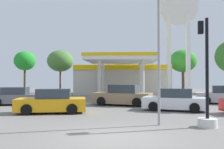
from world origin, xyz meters
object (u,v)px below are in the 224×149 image
object	(u,v)px
car_1	(123,96)
station_pole_sign	(178,18)
tree_0	(25,61)
corner_streetlamp	(159,29)
car_4	(223,95)
car_5	(52,102)
traffic_signal_1	(207,102)
tree_3	(183,61)
car_2	(175,100)
car_3	(17,97)
tree_1	(60,61)
tree_2	(125,65)

from	to	relation	value
car_1	station_pole_sign	bearing A→B (deg)	54.29
tree_0	corner_streetlamp	world-z (taller)	corner_streetlamp
car_4	car_5	distance (m)	14.30
car_5	corner_streetlamp	xyz separation A→B (m)	(6.09, -3.92, 3.65)
traffic_signal_1	tree_3	distance (m)	25.60
car_2	traffic_signal_1	bearing A→B (deg)	-87.02
tree_0	tree_3	xyz separation A→B (m)	(23.55, -1.41, -0.22)
tree_3	corner_streetlamp	distance (m)	25.67
car_3	tree_1	bearing A→B (deg)	93.22
car_3	traffic_signal_1	xyz separation A→B (m)	(12.36, -8.64, 0.46)
car_1	car_5	world-z (taller)	car_1
car_1	tree_3	bearing A→B (deg)	62.84
car_2	car_4	size ratio (longest dim) A/B	0.96
car_3	car_5	world-z (taller)	car_5
tree_2	tree_3	world-z (taller)	tree_3
car_2	traffic_signal_1	size ratio (longest dim) A/B	0.93
station_pole_sign	traffic_signal_1	world-z (taller)	station_pole_sign
car_4	car_5	world-z (taller)	car_4
car_2	car_3	distance (m)	12.42
tree_0	tree_1	world-z (taller)	tree_0
car_1	car_5	bearing A→B (deg)	-131.90
car_5	tree_3	bearing A→B (deg)	59.01
car_2	traffic_signal_1	distance (m)	5.73
traffic_signal_1	car_5	bearing A→B (deg)	153.44
tree_3	car_2	bearing A→B (deg)	-103.86
tree_1	tree_2	bearing A→B (deg)	3.85
tree_2	tree_3	size ratio (longest dim) A/B	0.93
car_5	tree_1	xyz separation A→B (m)	(-5.20, 21.29, 4.04)
tree_3	traffic_signal_1	bearing A→B (deg)	-100.12
car_3	car_4	size ratio (longest dim) A/B	0.91
car_5	traffic_signal_1	size ratio (longest dim) A/B	0.93
station_pole_sign	car_4	bearing A→B (deg)	-70.87
tree_0	tree_2	world-z (taller)	tree_0
car_2	traffic_signal_1	world-z (taller)	traffic_signal_1
tree_0	corner_streetlamp	size ratio (longest dim) A/B	0.87
station_pole_sign	tree_1	size ratio (longest dim) A/B	2.19
car_1	tree_1	distance (m)	19.45
car_2	station_pole_sign	bearing A→B (deg)	77.47
tree_1	tree_3	size ratio (longest dim) A/B	1.01
car_1	car_3	size ratio (longest dim) A/B	1.17
tree_0	tree_2	bearing A→B (deg)	-1.49
car_2	corner_streetlamp	bearing A→B (deg)	-107.19
tree_2	car_4	bearing A→B (deg)	-61.33
car_3	corner_streetlamp	xyz separation A→B (m)	(10.34, -8.51, 3.68)
car_5	car_4	bearing A→B (deg)	26.94
car_2	tree_0	world-z (taller)	tree_0
tree_3	tree_2	bearing A→B (deg)	173.02
car_5	tree_2	bearing A→B (deg)	78.90
car_1	car_3	xyz separation A→B (m)	(-8.53, -0.18, -0.09)
car_4	tree_3	xyz separation A→B (m)	(-0.19, 14.44, 3.90)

